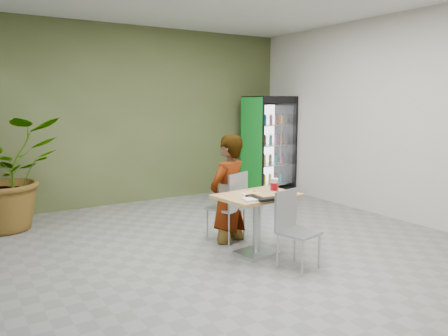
{
  "coord_description": "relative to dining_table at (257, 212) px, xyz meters",
  "views": [
    {
      "loc": [
        -2.89,
        -4.15,
        1.85
      ],
      "look_at": [
        0.04,
        0.6,
        1.0
      ],
      "focal_mm": 35.0,
      "sensor_mm": 36.0,
      "label": 1
    }
  ],
  "objects": [
    {
      "name": "pizza_plate",
      "position": [
        -0.06,
        0.05,
        0.23
      ],
      "size": [
        0.3,
        0.24,
        0.03
      ],
      "color": "silver",
      "rests_on": "dining_table"
    },
    {
      "name": "dining_table",
      "position": [
        0.0,
        0.0,
        0.0
      ],
      "size": [
        1.02,
        0.77,
        0.75
      ],
      "rotation": [
        0.0,
        0.0,
        0.11
      ],
      "color": "tan",
      "rests_on": "ground"
    },
    {
      "name": "beverage_fridge",
      "position": [
        2.39,
        2.89,
        0.44
      ],
      "size": [
        0.93,
        0.73,
        1.96
      ],
      "rotation": [
        0.0,
        0.0,
        0.05
      ],
      "color": "black",
      "rests_on": "ground"
    },
    {
      "name": "ground",
      "position": [
        -0.14,
        -0.0,
        -0.54
      ],
      "size": [
        7.0,
        7.0,
        0.0
      ],
      "primitive_type": "plane",
      "color": "slate",
      "rests_on": "ground"
    },
    {
      "name": "chair_near",
      "position": [
        0.1,
        -0.54,
        -0.03
      ],
      "size": [
        0.47,
        0.47,
        0.87
      ],
      "rotation": [
        0.0,
        0.0,
        0.25
      ],
      "color": "#AAACAE",
      "rests_on": "ground"
    },
    {
      "name": "cafeteria_tray",
      "position": [
        0.02,
        -0.22,
        0.23
      ],
      "size": [
        0.48,
        0.36,
        0.03
      ],
      "primitive_type": "cube",
      "rotation": [
        0.0,
        0.0,
        -0.06
      ],
      "color": "black",
      "rests_on": "dining_table"
    },
    {
      "name": "room_envelope",
      "position": [
        -0.14,
        -0.0,
        1.06
      ],
      "size": [
        6.0,
        7.0,
        3.2
      ],
      "primitive_type": null,
      "color": "beige",
      "rests_on": "ground"
    },
    {
      "name": "napkin_stack",
      "position": [
        -0.25,
        -0.23,
        0.23
      ],
      "size": [
        0.2,
        0.2,
        0.02
      ],
      "primitive_type": "cube",
      "rotation": [
        0.0,
        0.0,
        -0.22
      ],
      "color": "silver",
      "rests_on": "dining_table"
    },
    {
      "name": "potted_plant",
      "position": [
        -2.46,
        2.79,
        0.28
      ],
      "size": [
        1.84,
        1.73,
        1.64
      ],
      "primitive_type": "imported",
      "rotation": [
        0.0,
        0.0,
        0.37
      ],
      "color": "#266027",
      "rests_on": "ground"
    },
    {
      "name": "soda_cup",
      "position": [
        0.24,
        -0.02,
        0.3
      ],
      "size": [
        0.1,
        0.1,
        0.17
      ],
      "color": "silver",
      "rests_on": "dining_table"
    },
    {
      "name": "seated_woman",
      "position": [
        -0.02,
        0.63,
        0.03
      ],
      "size": [
        0.75,
        0.62,
        1.73
      ],
      "primitive_type": "imported",
      "rotation": [
        0.0,
        0.0,
        3.53
      ],
      "color": "black",
      "rests_on": "ground"
    },
    {
      "name": "chair_far",
      "position": [
        0.01,
        0.59,
        0.01
      ],
      "size": [
        0.54,
        0.54,
        0.94
      ],
      "rotation": [
        0.0,
        0.0,
        3.53
      ],
      "color": "#AAACAE",
      "rests_on": "ground"
    }
  ]
}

